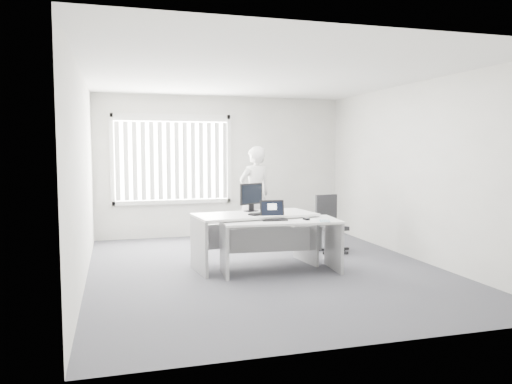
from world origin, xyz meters
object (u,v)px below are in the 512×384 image
object	(u,v)px
desk_near	(280,234)
laptop	(274,211)
office_chair	(330,234)
desk_far	(255,229)
monitor	(251,197)
person	(255,194)

from	to	relation	value
desk_near	laptop	xyz separation A→B (m)	(-0.09, -0.01, 0.35)
desk_near	office_chair	bearing A→B (deg)	45.15
desk_far	laptop	xyz separation A→B (m)	(0.17, -0.40, 0.31)
monitor	laptop	bearing A→B (deg)	-102.79
monitor	office_chair	bearing A→B (deg)	-9.81
person	desk_far	bearing A→B (deg)	57.80
desk_near	monitor	world-z (taller)	monitor
desk_near	laptop	distance (m)	0.36
desk_near	office_chair	size ratio (longest dim) A/B	1.76
person	laptop	bearing A→B (deg)	64.38
office_chair	person	xyz separation A→B (m)	(-0.98, 1.28, 0.60)
desk_far	office_chair	size ratio (longest dim) A/B	1.90
person	laptop	world-z (taller)	person
desk_far	person	world-z (taller)	person
office_chair	monitor	distance (m)	1.74
person	laptop	xyz separation A→B (m)	(-0.39, -2.38, -0.01)
desk_near	person	world-z (taller)	person
desk_far	office_chair	xyz separation A→B (m)	(1.54, 0.70, -0.28)
person	laptop	size ratio (longest dim) A/B	5.18
office_chair	laptop	bearing A→B (deg)	-148.94
desk_near	monitor	xyz separation A→B (m)	(-0.25, 0.65, 0.47)
office_chair	person	size ratio (longest dim) A/B	0.54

